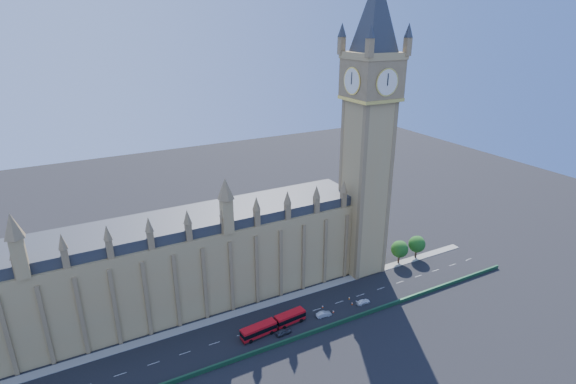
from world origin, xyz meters
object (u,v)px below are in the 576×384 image
car_grey (283,332)px  car_white (363,302)px  red_bus (274,324)px  car_silver (324,314)px

car_grey → car_white: bearing=-90.7°
car_grey → car_white: 27.99m
car_white → car_grey: bearing=93.3°
red_bus → car_silver: 15.64m
red_bus → car_white: red_bus is taller
car_white → red_bus: bearing=87.5°
car_white → car_silver: bearing=89.4°
red_bus → car_grey: bearing=-68.2°
car_silver → car_grey: bearing=102.5°
car_grey → car_silver: car_grey is taller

